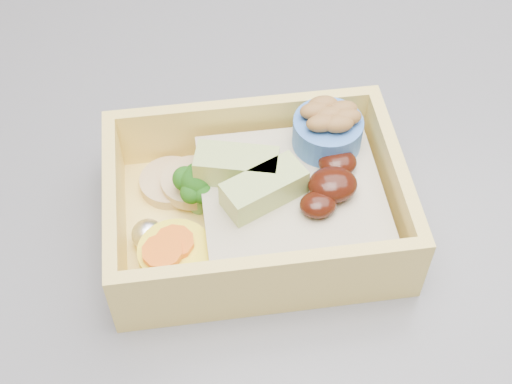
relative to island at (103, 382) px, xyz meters
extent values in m
cube|color=#38383D|center=(0.00, 0.00, 0.44)|extent=(1.24, 0.84, 0.04)
cube|color=#FDDA68|center=(0.18, -0.12, 0.46)|extent=(0.19, 0.14, 0.01)
cube|color=#FDDA68|center=(0.18, -0.06, 0.49)|extent=(0.19, 0.01, 0.05)
cube|color=#FDDA68|center=(0.18, -0.18, 0.49)|extent=(0.19, 0.01, 0.05)
cube|color=#FDDA68|center=(0.27, -0.12, 0.49)|extent=(0.01, 0.12, 0.05)
cube|color=#FDDA68|center=(0.09, -0.12, 0.49)|extent=(0.01, 0.12, 0.05)
cube|color=tan|center=(0.20, -0.12, 0.48)|extent=(0.12, 0.11, 0.03)
ellipsoid|color=black|center=(0.22, -0.13, 0.50)|extent=(0.03, 0.03, 0.02)
ellipsoid|color=black|center=(0.23, -0.11, 0.50)|extent=(0.03, 0.02, 0.01)
ellipsoid|color=black|center=(0.21, -0.14, 0.50)|extent=(0.02, 0.02, 0.01)
cube|color=#ABC366|center=(0.18, -0.13, 0.51)|extent=(0.06, 0.04, 0.02)
cube|color=#ABC366|center=(0.17, -0.11, 0.51)|extent=(0.06, 0.04, 0.02)
cylinder|color=#5F9450|center=(0.14, -0.11, 0.48)|extent=(0.01, 0.01, 0.02)
sphere|color=#1D5B14|center=(0.14, -0.11, 0.49)|extent=(0.02, 0.02, 0.02)
sphere|color=#1D5B14|center=(0.15, -0.10, 0.49)|extent=(0.02, 0.02, 0.02)
sphere|color=#1D5B14|center=(0.13, -0.10, 0.49)|extent=(0.02, 0.02, 0.02)
sphere|color=#1D5B14|center=(0.14, -0.11, 0.49)|extent=(0.01, 0.01, 0.01)
sphere|color=#1D5B14|center=(0.14, -0.11, 0.49)|extent=(0.01, 0.01, 0.01)
sphere|color=#1D5B14|center=(0.14, -0.10, 0.49)|extent=(0.01, 0.01, 0.01)
cylinder|color=yellow|center=(0.12, -0.15, 0.48)|extent=(0.05, 0.05, 0.02)
cylinder|color=orange|center=(0.12, -0.15, 0.49)|extent=(0.03, 0.03, 0.00)
cylinder|color=orange|center=(0.11, -0.16, 0.49)|extent=(0.03, 0.03, 0.00)
cylinder|color=tan|center=(0.12, -0.08, 0.47)|extent=(0.04, 0.04, 0.01)
cylinder|color=tan|center=(0.14, -0.09, 0.48)|extent=(0.04, 0.04, 0.01)
ellipsoid|color=white|center=(0.16, -0.08, 0.48)|extent=(0.02, 0.02, 0.02)
ellipsoid|color=white|center=(0.11, -0.13, 0.48)|extent=(0.02, 0.02, 0.02)
cylinder|color=#3B70CB|center=(0.23, -0.09, 0.51)|extent=(0.05, 0.05, 0.02)
ellipsoid|color=brown|center=(0.23, -0.09, 0.52)|extent=(0.02, 0.01, 0.01)
ellipsoid|color=brown|center=(0.24, -0.08, 0.52)|extent=(0.02, 0.01, 0.01)
ellipsoid|color=brown|center=(0.22, -0.08, 0.52)|extent=(0.02, 0.01, 0.01)
ellipsoid|color=brown|center=(0.23, -0.09, 0.52)|extent=(0.02, 0.01, 0.01)
ellipsoid|color=brown|center=(0.22, -0.09, 0.52)|extent=(0.02, 0.01, 0.01)
ellipsoid|color=brown|center=(0.24, -0.09, 0.52)|extent=(0.02, 0.01, 0.01)
ellipsoid|color=brown|center=(0.23, -0.08, 0.52)|extent=(0.02, 0.01, 0.01)
camera|label=1|loc=(0.13, -0.40, 0.85)|focal=50.00mm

